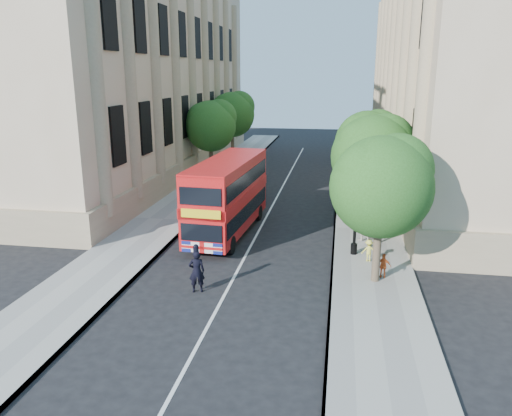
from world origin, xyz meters
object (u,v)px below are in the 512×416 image
at_px(lamp_post, 356,204).
at_px(police_constable, 197,271).
at_px(box_van, 245,180).
at_px(double_decker_bus, 228,194).
at_px(woman_pedestrian, 363,225).

relative_size(lamp_post, police_constable, 3.03).
bearing_deg(box_van, lamp_post, -54.91).
distance_m(lamp_post, double_decker_bus, 6.95).
bearing_deg(double_decker_bus, police_constable, -83.05).
bearing_deg(police_constable, lamp_post, -157.73).
relative_size(box_van, woman_pedestrian, 2.83).
xyz_separation_m(double_decker_bus, police_constable, (0.40, -7.36, -1.30)).
relative_size(lamp_post, woman_pedestrian, 3.15).
bearing_deg(lamp_post, woman_pedestrian, 77.89).
distance_m(box_van, woman_pedestrian, 10.97).
height_order(lamp_post, double_decker_bus, lamp_post).
bearing_deg(woman_pedestrian, police_constable, 32.86).
bearing_deg(police_constable, double_decker_bus, -103.81).
distance_m(lamp_post, police_constable, 8.08).
bearing_deg(double_decker_bus, box_van, 97.93).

